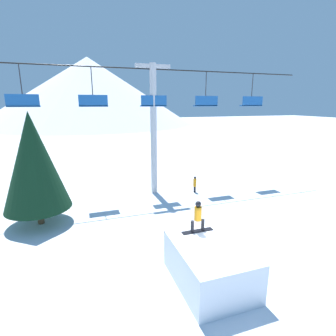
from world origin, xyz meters
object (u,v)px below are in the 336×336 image
object	(u,v)px
snowboarder	(198,216)
distant_skier	(195,184)
snow_ramp	(210,264)
pine_tree_near	(34,161)

from	to	relation	value
snowboarder	distant_skier	world-z (taller)	snowboarder
snowboarder	snow_ramp	bearing A→B (deg)	-91.59
pine_tree_near	distant_skier	xyz separation A→B (m)	(10.29, 2.00, -2.86)
snow_ramp	pine_tree_near	size ratio (longest dim) A/B	0.55
snowboarder	pine_tree_near	bearing A→B (deg)	135.92
pine_tree_near	snowboarder	bearing A→B (deg)	-44.08
pine_tree_near	distant_skier	size ratio (longest dim) A/B	4.99
snow_ramp	snowboarder	bearing A→B (deg)	88.41
snowboarder	pine_tree_near	xyz separation A→B (m)	(-6.53, 6.33, 1.38)
distant_skier	pine_tree_near	bearing A→B (deg)	-168.97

